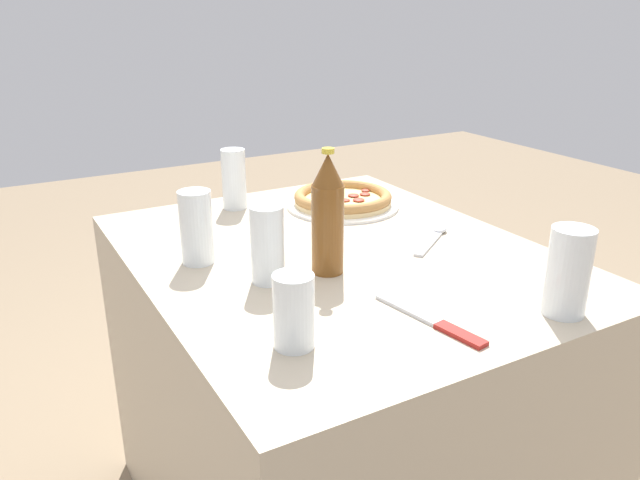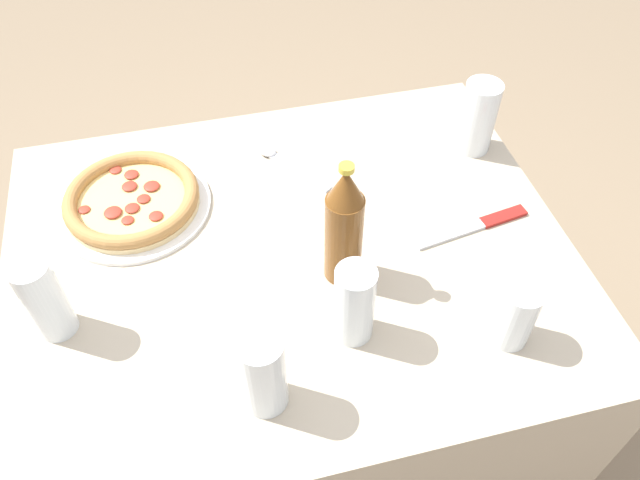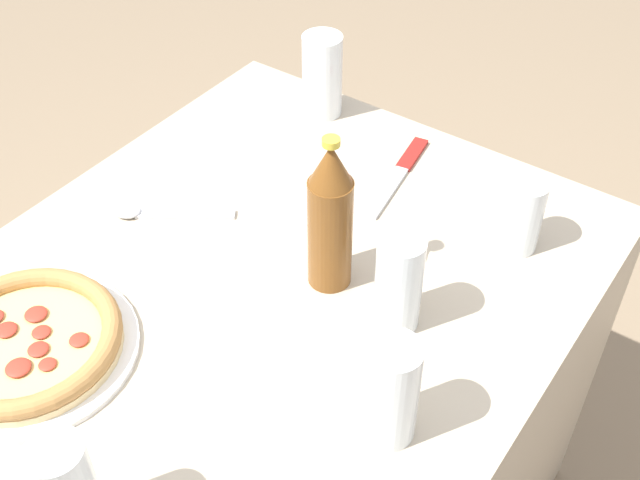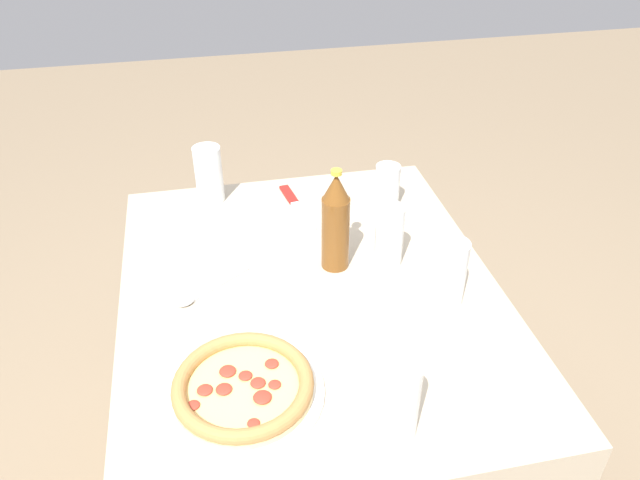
{
  "view_description": "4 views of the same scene",
  "coord_description": "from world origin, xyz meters",
  "px_view_note": "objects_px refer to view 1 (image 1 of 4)",
  "views": [
    {
      "loc": [
        1.08,
        -0.65,
        1.28
      ],
      "look_at": [
        0.03,
        -0.06,
        0.82
      ],
      "focal_mm": 35.0,
      "sensor_mm": 36.0,
      "label": 1
    },
    {
      "loc": [
        -0.12,
        -0.73,
        1.64
      ],
      "look_at": [
        0.05,
        -0.03,
        0.83
      ],
      "focal_mm": 35.0,
      "sensor_mm": 36.0,
      "label": 2
    },
    {
      "loc": [
        -0.61,
        -0.55,
        1.62
      ],
      "look_at": [
        0.07,
        -0.06,
        0.86
      ],
      "focal_mm": 45.0,
      "sensor_mm": 36.0,
      "label": 3
    },
    {
      "loc": [
        -1.06,
        0.2,
        1.66
      ],
      "look_at": [
        0.09,
        -0.04,
        0.85
      ],
      "focal_mm": 35.0,
      "sensor_mm": 36.0,
      "label": 4
    }
  ],
  "objects_px": {
    "glass_water": "(197,230)",
    "beer_bottle": "(328,215)",
    "knife": "(433,321)",
    "pizza_margherita": "(343,200)",
    "glass_mango_juice": "(568,276)",
    "glass_iced_tea": "(234,181)",
    "spoon": "(434,236)",
    "glass_orange_juice": "(268,249)",
    "glass_red_wine": "(294,315)"
  },
  "relations": [
    {
      "from": "beer_bottle",
      "to": "spoon",
      "type": "distance_m",
      "value": 0.33
    },
    {
      "from": "glass_mango_juice",
      "to": "glass_red_wine",
      "type": "height_order",
      "value": "glass_mango_juice"
    },
    {
      "from": "glass_mango_juice",
      "to": "glass_water",
      "type": "bearing_deg",
      "value": -138.38
    },
    {
      "from": "glass_mango_juice",
      "to": "spoon",
      "type": "height_order",
      "value": "glass_mango_juice"
    },
    {
      "from": "glass_orange_juice",
      "to": "glass_mango_juice",
      "type": "distance_m",
      "value": 0.54
    },
    {
      "from": "glass_orange_juice",
      "to": "spoon",
      "type": "height_order",
      "value": "glass_orange_juice"
    },
    {
      "from": "pizza_margherita",
      "to": "beer_bottle",
      "type": "height_order",
      "value": "beer_bottle"
    },
    {
      "from": "pizza_margherita",
      "to": "glass_water",
      "type": "relative_size",
      "value": 1.93
    },
    {
      "from": "pizza_margherita",
      "to": "beer_bottle",
      "type": "xyz_separation_m",
      "value": [
        0.35,
        -0.25,
        0.1
      ]
    },
    {
      "from": "pizza_margherita",
      "to": "glass_iced_tea",
      "type": "relative_size",
      "value": 1.89
    },
    {
      "from": "glass_red_wine",
      "to": "beer_bottle",
      "type": "distance_m",
      "value": 0.3
    },
    {
      "from": "glass_mango_juice",
      "to": "spoon",
      "type": "relative_size",
      "value": 0.9
    },
    {
      "from": "glass_water",
      "to": "beer_bottle",
      "type": "bearing_deg",
      "value": 49.94
    },
    {
      "from": "pizza_margherita",
      "to": "spoon",
      "type": "distance_m",
      "value": 0.31
    },
    {
      "from": "glass_water",
      "to": "glass_red_wine",
      "type": "height_order",
      "value": "glass_water"
    },
    {
      "from": "spoon",
      "to": "glass_red_wine",
      "type": "bearing_deg",
      "value": -61.78
    },
    {
      "from": "glass_water",
      "to": "glass_red_wine",
      "type": "bearing_deg",
      "value": 2.35
    },
    {
      "from": "glass_orange_juice",
      "to": "glass_red_wine",
      "type": "xyz_separation_m",
      "value": [
        0.24,
        -0.07,
        -0.01
      ]
    },
    {
      "from": "glass_mango_juice",
      "to": "knife",
      "type": "bearing_deg",
      "value": -110.36
    },
    {
      "from": "knife",
      "to": "beer_bottle",
      "type": "bearing_deg",
      "value": -170.71
    },
    {
      "from": "glass_water",
      "to": "pizza_margherita",
      "type": "bearing_deg",
      "value": 110.87
    },
    {
      "from": "glass_red_wine",
      "to": "knife",
      "type": "distance_m",
      "value": 0.25
    },
    {
      "from": "glass_orange_juice",
      "to": "glass_mango_juice",
      "type": "relative_size",
      "value": 0.97
    },
    {
      "from": "spoon",
      "to": "pizza_margherita",
      "type": "bearing_deg",
      "value": -169.31
    },
    {
      "from": "glass_iced_tea",
      "to": "pizza_margherita",
      "type": "bearing_deg",
      "value": 62.2
    },
    {
      "from": "glass_water",
      "to": "glass_mango_juice",
      "type": "height_order",
      "value": "glass_mango_juice"
    },
    {
      "from": "glass_red_wine",
      "to": "glass_orange_juice",
      "type": "bearing_deg",
      "value": 164.09
    },
    {
      "from": "beer_bottle",
      "to": "glass_water",
      "type": "bearing_deg",
      "value": -130.06
    },
    {
      "from": "glass_orange_juice",
      "to": "glass_red_wine",
      "type": "distance_m",
      "value": 0.25
    },
    {
      "from": "pizza_margherita",
      "to": "glass_iced_tea",
      "type": "height_order",
      "value": "glass_iced_tea"
    },
    {
      "from": "spoon",
      "to": "glass_water",
      "type": "bearing_deg",
      "value": -104.37
    },
    {
      "from": "glass_water",
      "to": "glass_mango_juice",
      "type": "bearing_deg",
      "value": 41.62
    },
    {
      "from": "glass_red_wine",
      "to": "spoon",
      "type": "height_order",
      "value": "glass_red_wine"
    },
    {
      "from": "knife",
      "to": "spoon",
      "type": "bearing_deg",
      "value": 140.37
    },
    {
      "from": "glass_iced_tea",
      "to": "glass_orange_juice",
      "type": "relative_size",
      "value": 1.03
    },
    {
      "from": "glass_orange_juice",
      "to": "glass_mango_juice",
      "type": "height_order",
      "value": "glass_mango_juice"
    },
    {
      "from": "beer_bottle",
      "to": "spoon",
      "type": "xyz_separation_m",
      "value": [
        -0.04,
        0.31,
        -0.11
      ]
    },
    {
      "from": "knife",
      "to": "spoon",
      "type": "height_order",
      "value": "spoon"
    },
    {
      "from": "glass_water",
      "to": "glass_orange_juice",
      "type": "relative_size",
      "value": 1.01
    },
    {
      "from": "pizza_margherita",
      "to": "glass_red_wine",
      "type": "xyz_separation_m",
      "value": [
        0.58,
        -0.44,
        0.03
      ]
    },
    {
      "from": "glass_iced_tea",
      "to": "glass_water",
      "type": "bearing_deg",
      "value": -34.03
    },
    {
      "from": "glass_mango_juice",
      "to": "pizza_margherita",
      "type": "bearing_deg",
      "value": -178.88
    },
    {
      "from": "beer_bottle",
      "to": "knife",
      "type": "height_order",
      "value": "beer_bottle"
    },
    {
      "from": "pizza_margherita",
      "to": "glass_water",
      "type": "distance_m",
      "value": 0.5
    },
    {
      "from": "pizza_margherita",
      "to": "knife",
      "type": "distance_m",
      "value": 0.66
    },
    {
      "from": "beer_bottle",
      "to": "pizza_margherita",
      "type": "bearing_deg",
      "value": 144.4
    },
    {
      "from": "glass_water",
      "to": "knife",
      "type": "bearing_deg",
      "value": 29.34
    },
    {
      "from": "glass_iced_tea",
      "to": "glass_red_wine",
      "type": "bearing_deg",
      "value": -15.1
    },
    {
      "from": "glass_iced_tea",
      "to": "beer_bottle",
      "type": "distance_m",
      "value": 0.49
    },
    {
      "from": "glass_mango_juice",
      "to": "knife",
      "type": "height_order",
      "value": "glass_mango_juice"
    }
  ]
}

